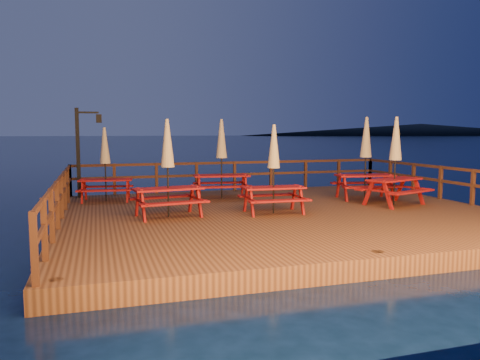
{
  "coord_description": "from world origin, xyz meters",
  "views": [
    {
      "loc": [
        -4.95,
        -11.99,
        2.64
      ],
      "look_at": [
        -1.09,
        0.6,
        1.25
      ],
      "focal_mm": 35.0,
      "sensor_mm": 36.0,
      "label": 1
    }
  ],
  "objects_px": {
    "picnic_table_1": "(105,163)",
    "picnic_table_2": "(395,160)",
    "lamp_post": "(83,144)",
    "picnic_table_0": "(222,158)"
  },
  "relations": [
    {
      "from": "picnic_table_1",
      "to": "picnic_table_2",
      "type": "relative_size",
      "value": 0.89
    },
    {
      "from": "lamp_post",
      "to": "picnic_table_1",
      "type": "xyz_separation_m",
      "value": [
        0.69,
        -1.11,
        -0.57
      ]
    },
    {
      "from": "lamp_post",
      "to": "picnic_table_1",
      "type": "distance_m",
      "value": 1.43
    },
    {
      "from": "picnic_table_0",
      "to": "picnic_table_2",
      "type": "relative_size",
      "value": 0.99
    },
    {
      "from": "lamp_post",
      "to": "picnic_table_0",
      "type": "relative_size",
      "value": 1.14
    },
    {
      "from": "lamp_post",
      "to": "picnic_table_2",
      "type": "relative_size",
      "value": 1.13
    },
    {
      "from": "lamp_post",
      "to": "picnic_table_2",
      "type": "height_order",
      "value": "lamp_post"
    },
    {
      "from": "picnic_table_2",
      "to": "picnic_table_1",
      "type": "bearing_deg",
      "value": 139.08
    },
    {
      "from": "lamp_post",
      "to": "picnic_table_0",
      "type": "bearing_deg",
      "value": -20.23
    },
    {
      "from": "picnic_table_2",
      "to": "picnic_table_0",
      "type": "bearing_deg",
      "value": 129.51
    }
  ]
}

